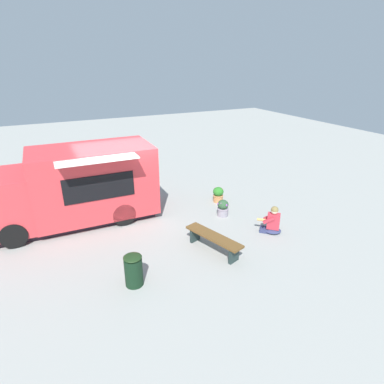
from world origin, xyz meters
name	(u,v)px	position (x,y,z in m)	size (l,w,h in m)	color
ground_plane	(124,218)	(0.00, 0.00, 0.00)	(40.00, 40.00, 0.00)	#9C9E98
food_truck	(74,188)	(0.49, 1.41, 1.15)	(2.72, 5.37, 2.40)	#D8393F
person_customer	(272,222)	(-2.93, -3.84, 0.35)	(0.71, 0.73, 0.88)	navy
planter_flowering_near	(223,208)	(-1.28, -3.08, 0.29)	(0.40, 0.40, 0.57)	gray
planter_flowering_far	(218,194)	(-0.22, -3.52, 0.30)	(0.39, 0.39, 0.57)	#C2814B
plaza_bench	(214,239)	(-3.05, -1.71, 0.37)	(1.85, 0.94, 0.48)	brown
trash_bin	(134,270)	(-3.48, 0.66, 0.40)	(0.43, 0.43, 0.80)	black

